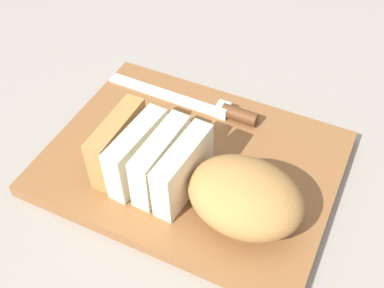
{
  "coord_description": "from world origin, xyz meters",
  "views": [
    {
      "loc": [
        -0.21,
        0.41,
        0.54
      ],
      "look_at": [
        0.0,
        0.0,
        0.05
      ],
      "focal_mm": 45.24,
      "sensor_mm": 36.0,
      "label": 1
    }
  ],
  "objects": [
    {
      "name": "crumb_near_loaf",
      "position": [
        0.04,
        0.04,
        0.02
      ],
      "size": [
        0.01,
        0.01,
        0.01
      ],
      "primitive_type": "sphere",
      "color": "#996633",
      "rests_on": "cutting_board"
    },
    {
      "name": "ground_plane",
      "position": [
        0.0,
        0.0,
        0.0
      ],
      "size": [
        3.0,
        3.0,
        0.0
      ],
      "primitive_type": "plane",
      "color": "gray"
    },
    {
      "name": "bread_loaf",
      "position": [
        -0.05,
        0.06,
        0.06
      ],
      "size": [
        0.28,
        0.12,
        0.08
      ],
      "rotation": [
        0.0,
        0.0,
        -0.02
      ],
      "color": "#A8753D",
      "rests_on": "cutting_board"
    },
    {
      "name": "crumb_near_knife",
      "position": [
        0.0,
        -0.06,
        0.02
      ],
      "size": [
        0.01,
        0.01,
        0.01
      ],
      "primitive_type": "sphere",
      "color": "#996633",
      "rests_on": "cutting_board"
    },
    {
      "name": "crumb_stray_left",
      "position": [
        -0.03,
        0.02,
        0.02
      ],
      "size": [
        0.0,
        0.0,
        0.0
      ],
      "primitive_type": "sphere",
      "color": "#996633",
      "rests_on": "cutting_board"
    },
    {
      "name": "cutting_board",
      "position": [
        0.0,
        0.0,
        0.01
      ],
      "size": [
        0.42,
        0.32,
        0.02
      ],
      "primitive_type": "cube",
      "rotation": [
        0.0,
        0.0,
        0.03
      ],
      "color": "brown",
      "rests_on": "ground_plane"
    },
    {
      "name": "bread_knife",
      "position": [
        0.01,
        -0.1,
        0.03
      ],
      "size": [
        0.26,
        0.03,
        0.02
      ],
      "rotation": [
        0.0,
        0.0,
        0.02
      ],
      "color": "silver",
      "rests_on": "cutting_board"
    }
  ]
}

